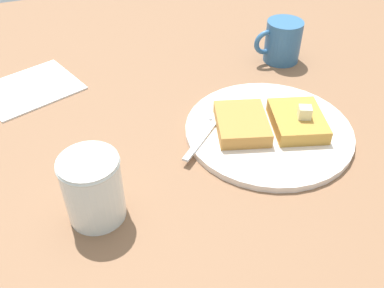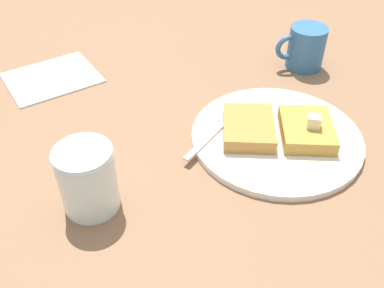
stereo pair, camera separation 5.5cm
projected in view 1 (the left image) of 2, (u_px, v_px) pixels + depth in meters
table_surface at (267, 93)px, 74.74cm from camera, size 110.53×110.53×2.15cm
plate at (268, 130)px, 64.15cm from camera, size 24.99×24.99×1.00cm
toast_slice_left at (297, 121)px, 63.42cm from camera, size 9.48×10.89×2.13cm
toast_slice_middle at (242, 123)px, 62.92cm from camera, size 9.48×10.89×2.13cm
butter_pat_primary at (305, 112)px, 61.70cm from camera, size 2.30×2.20×1.81cm
fork at (213, 124)px, 64.21cm from camera, size 12.61×12.04×0.36cm
syrup_jar at (93, 190)px, 49.73cm from camera, size 7.16×7.16×8.79cm
napkin at (31, 88)px, 73.69cm from camera, size 18.75×17.36×0.30cm
coffee_mug at (282, 41)px, 79.11cm from camera, size 9.21×6.62×7.67cm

